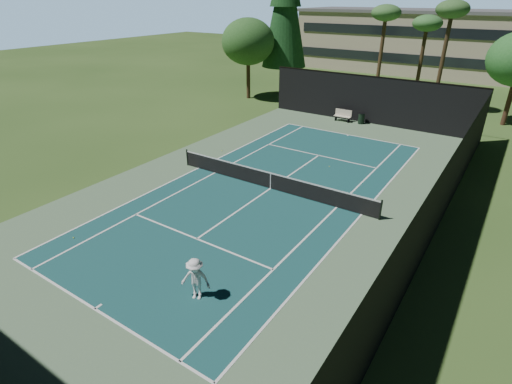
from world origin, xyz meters
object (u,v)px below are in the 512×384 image
(player, at_px, (196,279))
(tennis_ball_b, at_px, (286,183))
(park_bench, at_px, (343,115))
(tennis_ball_c, at_px, (329,166))
(tennis_net, at_px, (271,180))
(trash_bin, at_px, (361,118))
(tennis_ball_a, at_px, (74,238))
(tennis_ball_d, at_px, (222,151))

(player, height_order, tennis_ball_b, player)
(player, relative_size, park_bench, 1.14)
(tennis_ball_c, bearing_deg, tennis_net, -106.59)
(tennis_ball_c, relative_size, trash_bin, 0.06)
(tennis_ball_b, height_order, trash_bin, trash_bin)
(tennis_ball_b, bearing_deg, player, -78.00)
(tennis_ball_a, xyz_separation_m, tennis_ball_d, (-1.40, 12.84, -0.00))
(tennis_ball_a, bearing_deg, tennis_ball_b, 64.01)
(tennis_net, relative_size, tennis_ball_b, 200.28)
(tennis_ball_b, distance_m, tennis_ball_d, 6.94)
(tennis_ball_b, distance_m, tennis_ball_c, 3.98)
(tennis_ball_d, bearing_deg, tennis_ball_c, 11.81)
(tennis_ball_c, relative_size, park_bench, 0.04)
(trash_bin, bearing_deg, tennis_ball_a, -100.10)
(tennis_ball_a, distance_m, tennis_ball_c, 15.73)
(trash_bin, bearing_deg, player, -83.21)
(tennis_ball_c, xyz_separation_m, tennis_ball_d, (-7.64, -1.60, 0.00))
(tennis_net, bearing_deg, tennis_ball_b, 69.78)
(tennis_ball_b, relative_size, trash_bin, 0.07)
(player, xyz_separation_m, tennis_ball_c, (-1.17, 14.32, -0.83))
(tennis_net, bearing_deg, tennis_ball_c, 73.41)
(tennis_net, distance_m, tennis_ball_d, 7.03)
(tennis_ball_b, relative_size, tennis_ball_d, 0.98)
(tennis_ball_a, distance_m, trash_bin, 25.35)
(player, height_order, park_bench, player)
(park_bench, xyz_separation_m, trash_bin, (1.64, 0.14, -0.07))
(tennis_net, distance_m, player, 9.76)
(tennis_ball_b, relative_size, park_bench, 0.04)
(tennis_ball_d, relative_size, trash_bin, 0.07)
(tennis_ball_c, bearing_deg, tennis_ball_a, -113.36)
(park_bench, bearing_deg, trash_bin, 4.95)
(tennis_ball_b, bearing_deg, tennis_net, -110.22)
(park_bench, bearing_deg, tennis_ball_a, -96.44)
(tennis_ball_d, bearing_deg, tennis_ball_a, -83.77)
(tennis_net, distance_m, tennis_ball_a, 10.65)
(tennis_ball_a, height_order, park_bench, park_bench)
(trash_bin, bearing_deg, park_bench, -175.05)
(park_bench, distance_m, trash_bin, 1.65)
(tennis_ball_a, xyz_separation_m, park_bench, (2.80, 24.81, 0.51))
(tennis_ball_c, distance_m, park_bench, 10.94)
(tennis_ball_a, relative_size, tennis_ball_b, 1.10)
(player, bearing_deg, tennis_net, 84.79)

